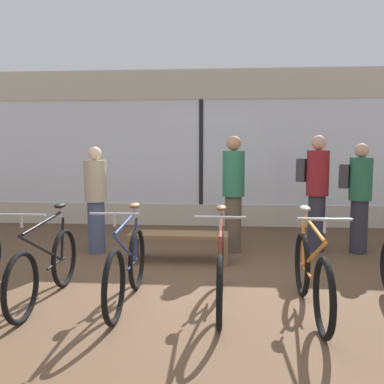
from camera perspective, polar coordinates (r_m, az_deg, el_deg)
The scene contains 11 objects.
ground_plane at distance 5.00m, azimuth -1.68°, elevation -13.07°, with size 24.00×24.00×0.00m, color brown.
shop_back_wall at distance 8.83m, azimuth 1.23°, elevation 6.04°, with size 12.00×0.08×3.20m.
bicycle_left at distance 4.81m, azimuth -18.93°, elevation -9.44°, with size 0.46×1.74×1.02m.
bicycle_center_left at distance 4.55m, azimuth -8.66°, elevation -9.94°, with size 0.46×1.71×1.04m.
bicycle_center_right at distance 4.42m, azimuth 3.82°, elevation -10.49°, with size 0.46×1.69×1.02m.
bicycle_right at distance 4.43m, azimuth 15.64°, elevation -10.62°, with size 0.46×1.77×1.03m.
display_bench at distance 6.12m, azimuth -1.77°, elevation -6.17°, with size 1.40×0.44×0.42m.
customer_near_rack at distance 6.64m, azimuth 5.54°, elevation 0.11°, with size 0.41×0.41×1.80m.
customer_by_window at distance 6.75m, azimuth -12.72°, elevation -0.72°, with size 0.48×0.48×1.64m.
customer_mid_floor at distance 6.92m, azimuth 16.23°, elevation 0.38°, with size 0.56×0.51×1.81m.
customer_near_bench at distance 7.03m, azimuth 21.35°, elevation -0.30°, with size 0.55×0.44×1.69m.
Camera 1 is at (0.52, -4.69, 1.63)m, focal length 40.00 mm.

